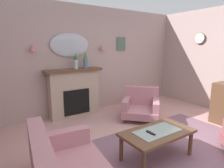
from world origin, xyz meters
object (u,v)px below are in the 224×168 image
wall_sconce_right (102,47)px  coffee_table (157,135)px  wall_sconce_left (33,47)px  tv_remote (151,133)px  armchair_beside_couch (141,105)px  wall_clock (200,38)px  fireplace (74,93)px  mantel_vase_left (85,60)px  framed_picture (121,44)px  mantel_vase_centre (76,61)px  wall_mirror (70,45)px

wall_sconce_right → coffee_table: 2.85m
wall_sconce_left → tv_remote: bearing=-67.9°
armchair_beside_couch → wall_clock: bearing=-2.5°
wall_sconce_left → wall_clock: bearing=-15.9°
fireplace → armchair_beside_couch: size_ratio=1.19×
coffee_table → armchair_beside_couch: size_ratio=0.96×
wall_sconce_right → coffee_table: wall_sconce_right is taller
mantel_vase_left → wall_sconce_right: wall_sconce_right is taller
coffee_table → fireplace: bearing=97.4°
tv_remote → fireplace: bearing=93.9°
wall_sconce_left → armchair_beside_couch: size_ratio=0.12×
wall_sconce_right → framed_picture: bearing=5.3°
mantel_vase_centre → tv_remote: size_ratio=2.33×
framed_picture → tv_remote: bearing=-117.6°
tv_remote → coffee_table: bearing=3.2°
fireplace → armchair_beside_couch: bearing=-38.4°
framed_picture → coffee_table: size_ratio=0.33×
mantel_vase_centre → framed_picture: bearing=7.1°
wall_sconce_right → tv_remote: bearing=-105.4°
fireplace → wall_sconce_right: 1.38m
mantel_vase_left → tv_remote: bearing=-93.3°
mantel_vase_left → wall_clock: wall_clock is taller
armchair_beside_couch → wall_mirror: bearing=137.9°
wall_sconce_right → framed_picture: size_ratio=0.39×
mantel_vase_left → wall_clock: bearing=-19.6°
wall_clock → framed_picture: size_ratio=0.86×
wall_mirror → armchair_beside_couch: 2.20m
wall_mirror → armchair_beside_couch: (1.26, -1.14, -1.40)m
mantel_vase_centre → wall_clock: size_ratio=1.20×
wall_clock → coffee_table: (-2.96, -1.31, -1.52)m
wall_mirror → tv_remote: wall_mirror is taller
wall_sconce_right → armchair_beside_couch: bearing=-69.4°
wall_mirror → armchair_beside_couch: wall_mirror is taller
wall_sconce_left → coffee_table: 3.03m
coffee_table → tv_remote: (-0.15, -0.01, 0.07)m
tv_remote → armchair_beside_couch: 1.79m
mantel_vase_left → wall_mirror: wall_mirror is taller
wall_clock → armchair_beside_couch: wall_clock is taller
wall_sconce_right → fireplace: bearing=-173.8°
tv_remote → mantel_vase_left: bearing=86.7°
mantel_vase_centre → armchair_beside_couch: mantel_vase_centre is taller
mantel_vase_left → wall_sconce_right: bearing=12.3°
mantel_vase_centre → wall_sconce_right: 0.87m
fireplace → mantel_vase_centre: mantel_vase_centre is taller
coffee_table → tv_remote: size_ratio=6.88×
armchair_beside_couch → mantel_vase_left: bearing=134.7°
wall_mirror → wall_sconce_left: size_ratio=6.86×
wall_sconce_left → wall_sconce_right: same height
tv_remote → armchair_beside_couch: (1.09, 1.41, -0.15)m
wall_sconce_right → tv_remote: size_ratio=0.88×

